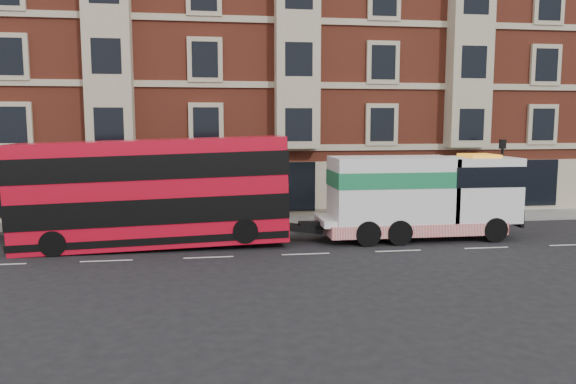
# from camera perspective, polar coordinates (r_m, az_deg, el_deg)

# --- Properties ---
(ground) EXTENTS (120.00, 120.00, 0.00)m
(ground) POSITION_cam_1_polar(r_m,az_deg,el_deg) (23.45, 1.81, -6.32)
(ground) COLOR black
(ground) RESTS_ON ground
(sidewalk) EXTENTS (90.00, 3.00, 0.15)m
(sidewalk) POSITION_cam_1_polar(r_m,az_deg,el_deg) (30.69, -0.65, -2.96)
(sidewalk) COLOR slate
(sidewalk) RESTS_ON ground
(victorian_terrace) EXTENTS (45.00, 12.00, 20.40)m
(victorian_terrace) POSITION_cam_1_polar(r_m,az_deg,el_deg) (38.00, -1.45, 14.11)
(victorian_terrace) COLOR brown
(victorian_terrace) RESTS_ON ground
(lamp_post_west) EXTENTS (0.35, 0.15, 4.35)m
(lamp_post_west) POSITION_cam_1_polar(r_m,az_deg,el_deg) (28.85, -12.20, 1.45)
(lamp_post_west) COLOR black
(lamp_post_west) RESTS_ON sidewalk
(lamp_post_east) EXTENTS (0.35, 0.15, 4.35)m
(lamp_post_east) POSITION_cam_1_polar(r_m,az_deg,el_deg) (32.94, 20.85, 1.83)
(lamp_post_east) COLOR black
(lamp_post_east) RESTS_ON sidewalk
(double_decker_bus) EXTENTS (11.58, 2.66, 4.69)m
(double_decker_bus) POSITION_cam_1_polar(r_m,az_deg,el_deg) (25.00, -13.58, 0.11)
(double_decker_bus) COLOR red
(double_decker_bus) RESTS_ON ground
(tow_truck) EXTENTS (9.27, 2.74, 3.86)m
(tow_truck) POSITION_cam_1_polar(r_m,az_deg,el_deg) (26.78, 13.09, -0.36)
(tow_truck) COLOR white
(tow_truck) RESTS_ON ground
(pedestrian) EXTENTS (0.58, 0.38, 1.59)m
(pedestrian) POSITION_cam_1_polar(r_m,az_deg,el_deg) (29.34, -17.50, -2.04)
(pedestrian) COLOR #1A2034
(pedestrian) RESTS_ON sidewalk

